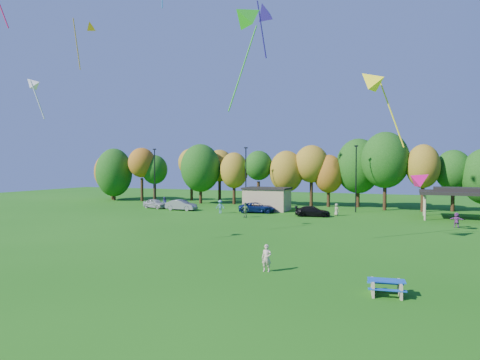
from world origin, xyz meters
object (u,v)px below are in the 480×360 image
at_px(car_b, 181,205).
at_px(car_d, 313,211).
at_px(kite_flyer, 267,258).
at_px(car_c, 257,208).
at_px(car_a, 155,204).
at_px(picnic_table, 386,286).

relative_size(car_b, car_d, 1.02).
distance_m(kite_flyer, car_d, 28.62).
xyz_separation_m(car_c, car_d, (7.82, -1.31, -0.06)).
bearing_deg(car_a, car_d, -77.00).
distance_m(kite_flyer, car_b, 36.35).
relative_size(car_c, car_d, 1.14).
bearing_deg(kite_flyer, car_a, 130.05).
height_order(car_a, car_d, car_a).
height_order(car_c, car_d, car_c).
height_order(picnic_table, car_b, car_b).
relative_size(kite_flyer, car_d, 0.37).
relative_size(picnic_table, car_d, 0.44).
height_order(car_b, car_d, car_b).
bearing_deg(car_c, car_a, 75.79).
height_order(car_a, car_b, car_b).
distance_m(kite_flyer, car_c, 31.78).
bearing_deg(car_d, car_c, 70.08).
bearing_deg(car_d, car_b, 78.77).
relative_size(car_a, car_c, 0.83).
distance_m(picnic_table, kite_flyer, 7.31).
xyz_separation_m(picnic_table, car_a, (-34.31, 31.91, 0.26)).
bearing_deg(picnic_table, car_d, 101.28).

